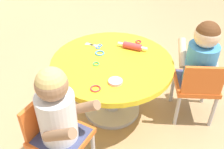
% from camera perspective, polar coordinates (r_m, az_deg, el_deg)
% --- Properties ---
extents(ground_plane, '(10.00, 10.00, 0.00)m').
position_cam_1_polar(ground_plane, '(2.16, 0.00, -7.50)').
color(ground_plane, tan).
extents(craft_table, '(0.87, 0.87, 0.47)m').
position_cam_1_polar(craft_table, '(1.93, 0.00, 0.09)').
color(craft_table, silver).
rests_on(craft_table, ground).
extents(child_chair_left, '(0.38, 0.38, 0.54)m').
position_cam_1_polar(child_chair_left, '(1.62, -11.99, -12.60)').
color(child_chair_left, '#B7B7BC').
rests_on(child_chair_left, ground).
extents(seated_child_left, '(0.37, 0.41, 0.51)m').
position_cam_1_polar(seated_child_left, '(1.43, -11.88, -7.34)').
color(seated_child_left, '#3F4772').
rests_on(seated_child_left, ground).
extents(child_chair_right, '(0.42, 0.42, 0.54)m').
position_cam_1_polar(child_chair_right, '(2.00, 17.85, -2.25)').
color(child_chair_right, '#B7B7BC').
rests_on(child_chair_right, ground).
extents(seated_child_right, '(0.43, 0.43, 0.51)m').
position_cam_1_polar(seated_child_right, '(1.91, 18.87, 3.79)').
color(seated_child_right, '#3F4772').
rests_on(seated_child_right, ground).
extents(rolling_pin, '(0.12, 0.22, 0.05)m').
position_cam_1_polar(rolling_pin, '(2.00, 4.45, 6.16)').
color(rolling_pin, '#D83F3F').
rests_on(rolling_pin, craft_table).
extents(craft_scissors, '(0.11, 0.14, 0.01)m').
position_cam_1_polar(craft_scissors, '(2.04, -3.53, 6.21)').
color(craft_scissors, silver).
rests_on(craft_scissors, craft_table).
extents(playdough_blob_0, '(0.09, 0.09, 0.02)m').
position_cam_1_polar(playdough_blob_0, '(1.66, 0.76, -1.53)').
color(playdough_blob_0, pink).
rests_on(playdough_blob_0, craft_table).
extents(cookie_cutter_0, '(0.05, 0.05, 0.01)m').
position_cam_1_polar(cookie_cutter_0, '(1.83, -3.47, 2.32)').
color(cookie_cutter_0, '#4CB259').
rests_on(cookie_cutter_0, craft_table).
extents(cookie_cutter_1, '(0.07, 0.07, 0.01)m').
position_cam_1_polar(cookie_cutter_1, '(1.62, -3.60, -3.04)').
color(cookie_cutter_1, red).
rests_on(cookie_cutter_1, craft_table).
extents(cookie_cutter_2, '(0.05, 0.05, 0.01)m').
position_cam_1_polar(cookie_cutter_2, '(2.10, 5.74, 7.07)').
color(cookie_cutter_2, red).
rests_on(cookie_cutter_2, craft_table).
extents(cookie_cutter_3, '(0.07, 0.07, 0.01)m').
position_cam_1_polar(cookie_cutter_3, '(1.95, -2.62, 4.69)').
color(cookie_cutter_3, '#3F99D8').
rests_on(cookie_cutter_3, craft_table).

